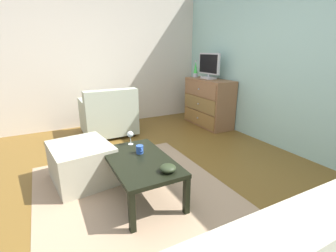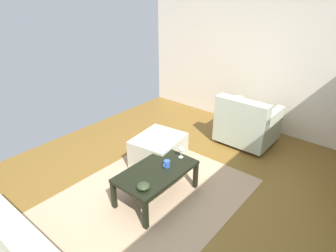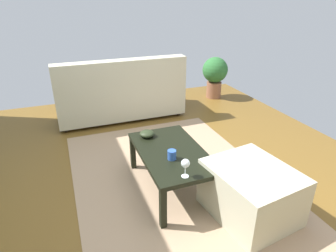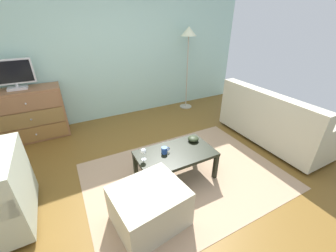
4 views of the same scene
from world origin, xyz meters
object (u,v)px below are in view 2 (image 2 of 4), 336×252
wine_glass (181,149)px  mug (167,164)px  bowl_decorative (143,186)px  armchair (247,124)px  coffee_table (156,173)px  ottoman (159,151)px

wine_glass → mug: bearing=0.3°
bowl_decorative → armchair: 2.35m
coffee_table → bowl_decorative: size_ratio=6.70×
coffee_table → ottoman: bearing=-140.3°
wine_glass → ottoman: size_ratio=0.22×
ottoman → bowl_decorative: bearing=33.1°
bowl_decorative → ottoman: size_ratio=0.21×
coffee_table → wine_glass: size_ratio=6.31×
bowl_decorative → armchair: size_ratio=0.17×
coffee_table → wine_glass: 0.45m
bowl_decorative → coffee_table: bearing=-160.2°
wine_glass → ottoman: bearing=-106.9°
wine_glass → mug: 0.29m
mug → armchair: 1.87m
bowl_decorative → mug: bearing=-171.3°
armchair → ottoman: bearing=-25.6°
bowl_decorative → ottoman: 1.13m
coffee_table → bowl_decorative: 0.38m
mug → coffee_table: bearing=-21.9°
mug → bowl_decorative: mug is taller
mug → bowl_decorative: (0.49, 0.07, -0.01)m
mug → bowl_decorative: bearing=8.7°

